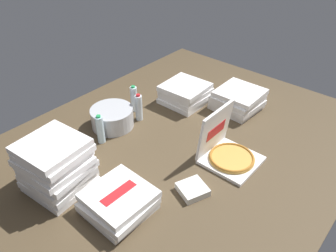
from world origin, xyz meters
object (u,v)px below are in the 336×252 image
(open_pizza_box, at_px, (227,151))
(napkin_pile, at_px, (193,189))
(pizza_stack_center_near, at_px, (185,93))
(pizza_stack_left_mid, at_px, (238,100))
(pizza_stack_left_far, at_px, (118,202))
(water_bottle_0, at_px, (100,129))
(water_bottle_1, at_px, (139,108))
(water_bottle_2, at_px, (134,99))
(pizza_stack_right_far, at_px, (56,166))
(ice_bucket, at_px, (112,117))

(open_pizza_box, relative_size, napkin_pile, 2.27)
(pizza_stack_center_near, bearing_deg, pizza_stack_left_mid, -63.56)
(pizza_stack_left_far, height_order, pizza_stack_left_mid, pizza_stack_left_mid)
(open_pizza_box, bearing_deg, pizza_stack_center_near, 58.93)
(water_bottle_0, relative_size, water_bottle_1, 1.00)
(pizza_stack_center_near, relative_size, water_bottle_0, 1.61)
(open_pizza_box, xyz_separation_m, pizza_stack_center_near, (0.45, 0.74, 0.01))
(open_pizza_box, distance_m, water_bottle_1, 0.87)
(water_bottle_2, bearing_deg, water_bottle_1, -119.02)
(open_pizza_box, relative_size, water_bottle_2, 1.60)
(pizza_stack_left_mid, xyz_separation_m, napkin_pile, (-1.10, -0.32, -0.07))
(pizza_stack_center_near, distance_m, water_bottle_1, 0.51)
(pizza_stack_center_near, bearing_deg, napkin_pile, -139.32)
(water_bottle_1, bearing_deg, pizza_stack_center_near, -14.00)
(pizza_stack_right_far, distance_m, pizza_stack_left_far, 0.48)
(pizza_stack_center_near, bearing_deg, pizza_stack_right_far, -178.34)
(pizza_stack_right_far, height_order, napkin_pile, pizza_stack_right_far)
(open_pizza_box, xyz_separation_m, water_bottle_1, (-0.04, 0.87, 0.04))
(water_bottle_0, xyz_separation_m, water_bottle_2, (0.50, 0.13, 0.00))
(pizza_stack_left_mid, bearing_deg, water_bottle_1, 141.77)
(open_pizza_box, relative_size, pizza_stack_left_far, 0.98)
(open_pizza_box, distance_m, pizza_stack_left_mid, 0.73)
(pizza_stack_left_far, xyz_separation_m, napkin_pile, (0.42, -0.26, -0.04))
(pizza_stack_left_far, distance_m, water_bottle_2, 1.17)
(pizza_stack_right_far, relative_size, water_bottle_0, 1.79)
(pizza_stack_right_far, height_order, water_bottle_1, pizza_stack_right_far)
(pizza_stack_center_near, relative_size, water_bottle_1, 1.61)
(pizza_stack_right_far, distance_m, water_bottle_0, 0.53)
(water_bottle_0, height_order, water_bottle_2, same)
(ice_bucket, bearing_deg, pizza_stack_right_far, -159.41)
(water_bottle_1, relative_size, napkin_pile, 1.42)
(open_pizza_box, relative_size, water_bottle_0, 1.60)
(open_pizza_box, xyz_separation_m, pizza_stack_right_far, (-0.97, 0.70, 0.11))
(pizza_stack_left_far, relative_size, water_bottle_2, 1.63)
(water_bottle_0, distance_m, water_bottle_1, 0.42)
(pizza_stack_center_near, bearing_deg, water_bottle_2, 148.11)
(water_bottle_2, height_order, napkin_pile, water_bottle_2)
(napkin_pile, bearing_deg, water_bottle_2, 65.44)
(pizza_stack_center_near, xyz_separation_m, water_bottle_1, (-0.49, 0.12, 0.03))
(ice_bucket, bearing_deg, water_bottle_0, -154.55)
(napkin_pile, bearing_deg, pizza_stack_left_far, 148.12)
(pizza_stack_right_far, relative_size, pizza_stack_center_near, 1.11)
(open_pizza_box, distance_m, pizza_stack_center_near, 0.87)
(open_pizza_box, height_order, water_bottle_0, open_pizza_box)
(pizza_stack_right_far, relative_size, pizza_stack_left_mid, 1.09)
(ice_bucket, distance_m, water_bottle_1, 0.24)
(water_bottle_0, relative_size, napkin_pile, 1.42)
(pizza_stack_right_far, distance_m, pizza_stack_center_near, 1.42)
(open_pizza_box, bearing_deg, pizza_stack_left_mid, 24.87)
(water_bottle_2, bearing_deg, pizza_stack_left_mid, -47.66)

